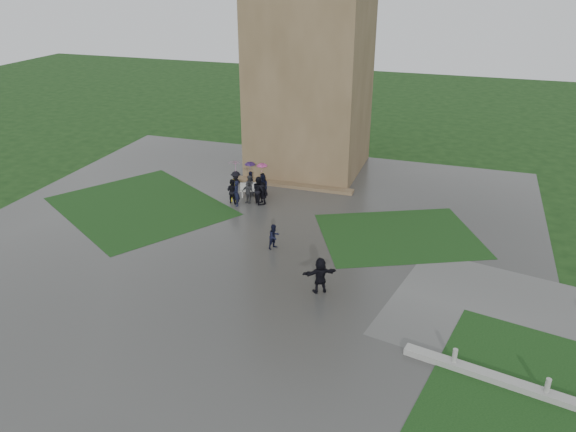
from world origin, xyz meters
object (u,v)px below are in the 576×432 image
(tower, at_px, (311,50))
(pedestrian_near, at_px, (320,275))
(pedestrian_mid, at_px, (274,236))
(bench, at_px, (252,190))

(tower, relative_size, pedestrian_near, 9.72)
(pedestrian_mid, height_order, pedestrian_near, pedestrian_near)
(tower, height_order, pedestrian_mid, tower)
(tower, xyz_separation_m, bench, (-2.07, -7.00, -8.49))
(bench, xyz_separation_m, pedestrian_near, (7.75, -10.50, 0.44))
(pedestrian_near, bearing_deg, pedestrian_mid, -75.69)
(pedestrian_mid, distance_m, pedestrian_near, 5.19)
(tower, height_order, pedestrian_near, tower)
(tower, distance_m, pedestrian_mid, 16.24)
(bench, relative_size, pedestrian_near, 0.92)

